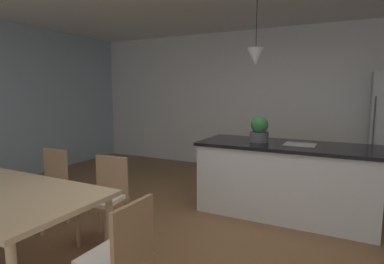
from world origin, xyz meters
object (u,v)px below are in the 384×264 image
at_px(potted_plant_on_island, 259,130).
at_px(chair_kitchen_end, 119,258).
at_px(kitchen_island, 285,179).
at_px(chair_far_right, 105,196).
at_px(chair_far_left, 47,185).

bearing_deg(potted_plant_on_island, chair_kitchen_end, -96.21).
xyz_separation_m(chair_kitchen_end, kitchen_island, (0.60, 2.43, -0.01)).
relative_size(chair_far_right, chair_kitchen_end, 1.00).
relative_size(chair_kitchen_end, kitchen_island, 0.41).
relative_size(kitchen_island, potted_plant_on_island, 6.44).
xyz_separation_m(chair_far_right, kitchen_island, (1.51, 1.56, -0.01)).
relative_size(chair_far_right, potted_plant_on_island, 2.65).
distance_m(kitchen_island, potted_plant_on_island, 0.69).
relative_size(chair_far_left, kitchen_island, 0.41).
relative_size(chair_far_right, chair_far_left, 1.00).
relative_size(chair_kitchen_end, potted_plant_on_island, 2.65).
bearing_deg(chair_far_right, kitchen_island, 45.75).
xyz_separation_m(chair_far_right, chair_kitchen_end, (0.91, -0.87, 0.00)).
bearing_deg(chair_kitchen_end, kitchen_island, 76.03).
distance_m(chair_kitchen_end, potted_plant_on_island, 2.51).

